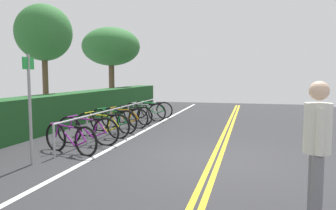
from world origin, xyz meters
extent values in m
cube|color=#2B2B2D|center=(0.00, 0.00, -0.03)|extent=(29.06, 10.81, 0.05)
cube|color=gold|center=(0.00, -0.08, 0.00)|extent=(26.15, 0.10, 0.00)
cube|color=gold|center=(0.00, 0.08, 0.00)|extent=(26.15, 0.10, 0.00)
cube|color=white|center=(0.00, 2.64, 0.00)|extent=(26.15, 0.12, 0.00)
cylinder|color=#9EA0A5|center=(-0.65, 3.47, 0.37)|extent=(0.05, 0.05, 0.74)
cylinder|color=#9EA0A5|center=(0.87, 3.47, 0.37)|extent=(0.05, 0.05, 0.74)
cylinder|color=#9EA0A5|center=(2.38, 3.47, 0.37)|extent=(0.05, 0.05, 0.74)
cylinder|color=#9EA0A5|center=(3.90, 3.47, 0.37)|extent=(0.05, 0.05, 0.74)
cylinder|color=#9EA0A5|center=(5.42, 3.47, 0.37)|extent=(0.05, 0.05, 0.74)
cylinder|color=#9EA0A5|center=(6.93, 3.47, 0.37)|extent=(0.05, 0.05, 0.74)
cylinder|color=#9EA0A5|center=(3.14, 3.47, 0.74)|extent=(7.58, 0.04, 0.04)
torus|color=black|center=(-0.01, 3.85, 0.33)|extent=(0.27, 0.69, 0.71)
torus|color=black|center=(-0.31, 2.88, 0.33)|extent=(0.27, 0.69, 0.71)
cylinder|color=purple|center=(-0.12, 3.49, 0.41)|extent=(0.21, 0.56, 0.48)
cylinder|color=purple|center=(-0.14, 3.42, 0.62)|extent=(0.24, 0.67, 0.07)
cylinder|color=purple|center=(-0.22, 3.16, 0.39)|extent=(0.08, 0.17, 0.43)
cylinder|color=purple|center=(-0.26, 3.05, 0.25)|extent=(0.15, 0.36, 0.18)
cylinder|color=purple|center=(-0.28, 2.99, 0.47)|extent=(0.11, 0.25, 0.30)
cylinder|color=purple|center=(-0.02, 3.80, 0.48)|extent=(0.08, 0.14, 0.32)
cube|color=black|center=(-0.24, 3.10, 0.63)|extent=(0.14, 0.21, 0.05)
cylinder|color=purple|center=(-0.04, 3.75, 0.69)|extent=(0.45, 0.17, 0.03)
torus|color=black|center=(0.84, 3.99, 0.35)|extent=(0.08, 0.76, 0.76)
torus|color=black|center=(0.80, 2.91, 0.35)|extent=(0.08, 0.76, 0.76)
cylinder|color=purple|center=(0.83, 3.58, 0.44)|extent=(0.06, 0.62, 0.52)
cylinder|color=purple|center=(0.83, 3.51, 0.67)|extent=(0.06, 0.74, 0.07)
cylinder|color=purple|center=(0.81, 3.21, 0.42)|extent=(0.04, 0.18, 0.47)
cylinder|color=purple|center=(0.81, 3.10, 0.27)|extent=(0.05, 0.39, 0.19)
cylinder|color=purple|center=(0.81, 3.02, 0.50)|extent=(0.05, 0.27, 0.32)
cylinder|color=purple|center=(0.84, 3.93, 0.52)|extent=(0.04, 0.14, 0.34)
cube|color=black|center=(0.81, 3.14, 0.68)|extent=(0.09, 0.20, 0.05)
cylinder|color=purple|center=(0.84, 3.88, 0.73)|extent=(0.46, 0.04, 0.03)
torus|color=black|center=(1.85, 4.02, 0.34)|extent=(0.12, 0.75, 0.74)
torus|color=black|center=(1.77, 2.97, 0.34)|extent=(0.12, 0.75, 0.74)
cylinder|color=yellow|center=(1.82, 3.62, 0.43)|extent=(0.09, 0.61, 0.51)
cylinder|color=yellow|center=(1.82, 3.56, 0.65)|extent=(0.09, 0.72, 0.07)
cylinder|color=yellow|center=(1.79, 3.27, 0.41)|extent=(0.05, 0.17, 0.46)
cylinder|color=yellow|center=(1.78, 3.15, 0.27)|extent=(0.07, 0.39, 0.19)
cylinder|color=yellow|center=(1.78, 3.08, 0.49)|extent=(0.06, 0.26, 0.31)
cylinder|color=yellow|center=(1.85, 3.97, 0.51)|extent=(0.05, 0.14, 0.34)
cube|color=black|center=(1.79, 3.20, 0.67)|extent=(0.10, 0.21, 0.05)
cylinder|color=yellow|center=(1.85, 3.91, 0.72)|extent=(0.46, 0.07, 0.03)
torus|color=black|center=(2.80, 4.06, 0.36)|extent=(0.23, 0.76, 0.77)
torus|color=black|center=(2.56, 3.01, 0.36)|extent=(0.23, 0.76, 0.77)
cylinder|color=#198C38|center=(2.71, 3.67, 0.44)|extent=(0.17, 0.61, 0.52)
cylinder|color=#198C38|center=(2.70, 3.60, 0.67)|extent=(0.20, 0.72, 0.07)
cylinder|color=#198C38|center=(2.63, 3.31, 0.43)|extent=(0.07, 0.18, 0.47)
cylinder|color=#198C38|center=(2.60, 3.19, 0.28)|extent=(0.12, 0.39, 0.19)
cylinder|color=#198C38|center=(2.59, 3.13, 0.51)|extent=(0.09, 0.27, 0.32)
cylinder|color=#198C38|center=(2.79, 4.01, 0.52)|extent=(0.07, 0.15, 0.35)
cube|color=black|center=(2.62, 3.24, 0.69)|extent=(0.12, 0.21, 0.05)
cylinder|color=#198C38|center=(2.78, 3.96, 0.74)|extent=(0.45, 0.13, 0.03)
torus|color=black|center=(3.56, 4.00, 0.33)|extent=(0.07, 0.72, 0.72)
torus|color=black|center=(3.58, 2.99, 0.33)|extent=(0.07, 0.72, 0.72)
cylinder|color=orange|center=(3.57, 3.62, 0.42)|extent=(0.05, 0.58, 0.49)
cylinder|color=orange|center=(3.57, 3.56, 0.63)|extent=(0.05, 0.69, 0.07)
cylinder|color=orange|center=(3.57, 3.28, 0.40)|extent=(0.04, 0.17, 0.44)
cylinder|color=orange|center=(3.58, 3.17, 0.26)|extent=(0.04, 0.37, 0.18)
cylinder|color=orange|center=(3.58, 3.10, 0.47)|extent=(0.04, 0.25, 0.31)
cylinder|color=orange|center=(3.56, 3.95, 0.49)|extent=(0.04, 0.14, 0.33)
cube|color=black|center=(3.58, 3.21, 0.65)|extent=(0.08, 0.20, 0.05)
cylinder|color=orange|center=(3.56, 3.90, 0.70)|extent=(0.46, 0.04, 0.03)
torus|color=black|center=(4.70, 4.03, 0.32)|extent=(0.25, 0.68, 0.70)
torus|color=black|center=(4.40, 3.04, 0.32)|extent=(0.25, 0.68, 0.70)
cylinder|color=black|center=(4.59, 3.66, 0.40)|extent=(0.21, 0.58, 0.48)
cylinder|color=black|center=(4.57, 3.59, 0.61)|extent=(0.24, 0.69, 0.07)
cylinder|color=black|center=(4.49, 3.32, 0.38)|extent=(0.08, 0.17, 0.43)
cylinder|color=black|center=(4.45, 3.21, 0.25)|extent=(0.14, 0.37, 0.18)
cylinder|color=black|center=(4.44, 3.15, 0.46)|extent=(0.11, 0.25, 0.29)
cylinder|color=black|center=(4.69, 3.98, 0.47)|extent=(0.07, 0.14, 0.32)
cube|color=black|center=(4.47, 3.25, 0.62)|extent=(0.13, 0.21, 0.05)
cylinder|color=black|center=(4.67, 3.93, 0.67)|extent=(0.45, 0.16, 0.03)
torus|color=black|center=(5.44, 3.92, 0.34)|extent=(0.09, 0.74, 0.74)
torus|color=black|center=(5.39, 2.85, 0.34)|extent=(0.09, 0.74, 0.74)
cylinder|color=silver|center=(5.42, 3.52, 0.43)|extent=(0.07, 0.62, 0.51)
cylinder|color=silver|center=(5.42, 3.45, 0.65)|extent=(0.07, 0.74, 0.07)
cylinder|color=silver|center=(5.40, 3.15, 0.41)|extent=(0.04, 0.18, 0.45)
cylinder|color=silver|center=(5.40, 3.03, 0.26)|extent=(0.05, 0.39, 0.19)
cylinder|color=silver|center=(5.39, 2.96, 0.49)|extent=(0.05, 0.27, 0.31)
cylinder|color=silver|center=(5.44, 3.87, 0.50)|extent=(0.04, 0.14, 0.34)
cube|color=black|center=(5.40, 3.08, 0.66)|extent=(0.09, 0.20, 0.05)
cylinder|color=silver|center=(5.43, 3.81, 0.72)|extent=(0.46, 0.05, 0.03)
torus|color=black|center=(6.35, 3.89, 0.33)|extent=(0.07, 0.72, 0.72)
torus|color=black|center=(6.37, 2.80, 0.33)|extent=(0.07, 0.72, 0.72)
cylinder|color=#198C38|center=(6.35, 3.48, 0.41)|extent=(0.05, 0.62, 0.49)
cylinder|color=#198C38|center=(6.36, 3.41, 0.63)|extent=(0.05, 0.74, 0.07)
cylinder|color=#198C38|center=(6.36, 3.11, 0.40)|extent=(0.04, 0.18, 0.44)
cylinder|color=#198C38|center=(6.36, 2.99, 0.26)|extent=(0.04, 0.39, 0.18)
cylinder|color=#198C38|center=(6.36, 2.92, 0.47)|extent=(0.04, 0.27, 0.31)
cylinder|color=#198C38|center=(6.35, 3.83, 0.49)|extent=(0.04, 0.14, 0.33)
cube|color=black|center=(6.36, 3.04, 0.64)|extent=(0.08, 0.20, 0.05)
cylinder|color=#198C38|center=(6.35, 3.78, 0.70)|extent=(0.46, 0.04, 0.03)
cylinder|color=slate|center=(-2.82, -1.49, 0.44)|extent=(0.14, 0.14, 0.87)
cylinder|color=slate|center=(-2.53, -1.50, 0.44)|extent=(0.14, 0.14, 0.87)
cylinder|color=silver|center=(-2.67, -1.50, 1.18)|extent=(0.32, 0.32, 0.62)
sphere|color=beige|center=(-2.67, -1.50, 1.64)|extent=(0.24, 0.24, 0.24)
cylinder|color=silver|center=(-2.87, -1.48, 1.16)|extent=(0.09, 0.09, 0.55)
cylinder|color=silver|center=(-2.47, -1.51, 1.16)|extent=(0.09, 0.09, 0.55)
cylinder|color=gray|center=(-1.24, 3.60, 1.12)|extent=(0.06, 0.06, 2.23)
cube|color=#198C33|center=(-1.24, 3.60, 2.05)|extent=(0.36, 0.06, 0.24)
cube|color=#1C4C21|center=(4.64, 5.75, 0.58)|extent=(16.58, 0.98, 1.16)
cylinder|color=brown|center=(4.00, 6.84, 1.23)|extent=(0.21, 0.21, 2.45)
ellipsoid|color=#2D6B30|center=(4.00, 6.84, 3.40)|extent=(2.08, 2.08, 2.10)
cylinder|color=brown|center=(10.63, 7.06, 1.23)|extent=(0.32, 0.32, 2.46)
ellipsoid|color=#2D6B30|center=(10.63, 7.06, 3.43)|extent=(3.28, 3.28, 2.17)
camera|label=1|loc=(-6.93, -0.69, 1.83)|focal=35.10mm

